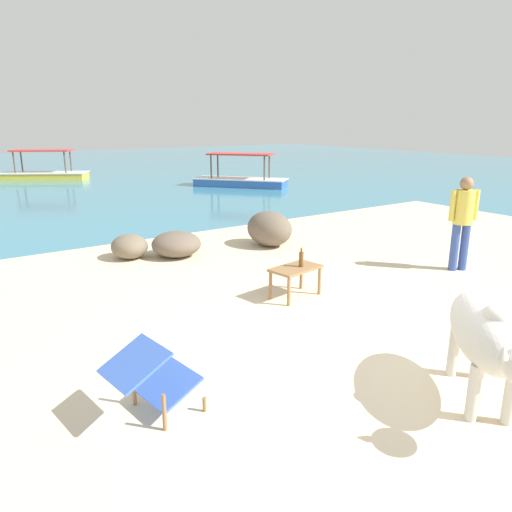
{
  "coord_description": "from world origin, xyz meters",
  "views": [
    {
      "loc": [
        -4.1,
        -2.97,
        2.58
      ],
      "look_at": [
        -0.02,
        3.0,
        0.55
      ],
      "focal_mm": 34.19,
      "sensor_mm": 36.0,
      "label": 1
    }
  ],
  "objects_px": {
    "person_standing": "(463,217)",
    "boat_blue": "(240,179)",
    "bottle": "(301,259)",
    "boat_yellow": "(44,173)",
    "cow": "(487,333)",
    "deck_chair_far": "(152,376)",
    "low_bench_table": "(296,272)"
  },
  "relations": [
    {
      "from": "person_standing",
      "to": "boat_blue",
      "type": "height_order",
      "value": "person_standing"
    },
    {
      "from": "bottle",
      "to": "boat_yellow",
      "type": "distance_m",
      "value": 17.96
    },
    {
      "from": "cow",
      "to": "boat_yellow",
      "type": "xyz_separation_m",
      "value": [
        0.53,
        21.06,
        -0.43
      ]
    },
    {
      "from": "deck_chair_far",
      "to": "boat_yellow",
      "type": "distance_m",
      "value": 19.82
    },
    {
      "from": "cow",
      "to": "boat_blue",
      "type": "bearing_deg",
      "value": -160.3
    },
    {
      "from": "cow",
      "to": "boat_yellow",
      "type": "distance_m",
      "value": 21.07
    },
    {
      "from": "low_bench_table",
      "to": "deck_chair_far",
      "type": "relative_size",
      "value": 0.99
    },
    {
      "from": "person_standing",
      "to": "boat_yellow",
      "type": "bearing_deg",
      "value": 36.52
    },
    {
      "from": "cow",
      "to": "low_bench_table",
      "type": "height_order",
      "value": "cow"
    },
    {
      "from": "boat_yellow",
      "to": "boat_blue",
      "type": "xyz_separation_m",
      "value": [
        5.91,
        -6.87,
        0.0
      ]
    },
    {
      "from": "boat_blue",
      "to": "cow",
      "type": "bearing_deg",
      "value": -64.4
    },
    {
      "from": "boat_blue",
      "to": "deck_chair_far",
      "type": "bearing_deg",
      "value": -75.44
    },
    {
      "from": "cow",
      "to": "low_bench_table",
      "type": "bearing_deg",
      "value": -141.76
    },
    {
      "from": "bottle",
      "to": "boat_yellow",
      "type": "height_order",
      "value": "boat_yellow"
    },
    {
      "from": "bottle",
      "to": "boat_yellow",
      "type": "xyz_separation_m",
      "value": [
        0.12,
        17.96,
        -0.33
      ]
    },
    {
      "from": "person_standing",
      "to": "boat_yellow",
      "type": "height_order",
      "value": "person_standing"
    },
    {
      "from": "deck_chair_far",
      "to": "person_standing",
      "type": "bearing_deg",
      "value": 2.41
    },
    {
      "from": "person_standing",
      "to": "bottle",
      "type": "bearing_deg",
      "value": 107.73
    },
    {
      "from": "boat_blue",
      "to": "boat_yellow",
      "type": "bearing_deg",
      "value": -179.27
    },
    {
      "from": "bottle",
      "to": "person_standing",
      "type": "height_order",
      "value": "person_standing"
    },
    {
      "from": "low_bench_table",
      "to": "bottle",
      "type": "distance_m",
      "value": 0.21
    },
    {
      "from": "low_bench_table",
      "to": "person_standing",
      "type": "relative_size",
      "value": 0.51
    },
    {
      "from": "person_standing",
      "to": "boat_blue",
      "type": "xyz_separation_m",
      "value": [
        2.93,
        11.61,
        -0.7
      ]
    },
    {
      "from": "low_bench_table",
      "to": "boat_blue",
      "type": "height_order",
      "value": "boat_blue"
    },
    {
      "from": "low_bench_table",
      "to": "boat_yellow",
      "type": "distance_m",
      "value": 17.93
    },
    {
      "from": "deck_chair_far",
      "to": "person_standing",
      "type": "xyz_separation_m",
      "value": [
        6.12,
        1.09,
        0.56
      ]
    },
    {
      "from": "deck_chair_far",
      "to": "boat_blue",
      "type": "distance_m",
      "value": 15.59
    },
    {
      "from": "boat_yellow",
      "to": "cow",
      "type": "bearing_deg",
      "value": 120.36
    },
    {
      "from": "cow",
      "to": "low_bench_table",
      "type": "relative_size",
      "value": 1.91
    },
    {
      "from": "person_standing",
      "to": "boat_yellow",
      "type": "distance_m",
      "value": 18.74
    },
    {
      "from": "bottle",
      "to": "boat_blue",
      "type": "relative_size",
      "value": 0.08
    },
    {
      "from": "deck_chair_far",
      "to": "bottle",
      "type": "bearing_deg",
      "value": 20.56
    }
  ]
}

